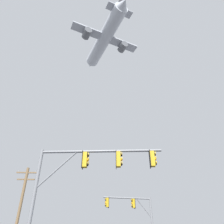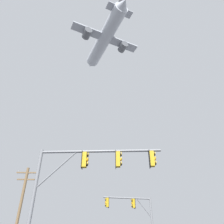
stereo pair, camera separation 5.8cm
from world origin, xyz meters
name	(u,v)px [view 2 (the right image)]	position (x,y,z in m)	size (l,w,h in m)	color
signal_pole_near	(86,173)	(-1.85, 6.54, 5.12)	(7.35, 0.90, 6.55)	slate
signal_pole_far	(135,211)	(2.61, 18.97, 4.43)	(5.34, 1.10, 5.91)	slate
utility_pole	(20,208)	(-8.83, 16.92, 4.48)	(2.20, 0.28, 8.38)	brown
airplane	(105,38)	(-1.17, 33.55, 49.43)	(18.33, 23.74, 6.70)	#B7BCC6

